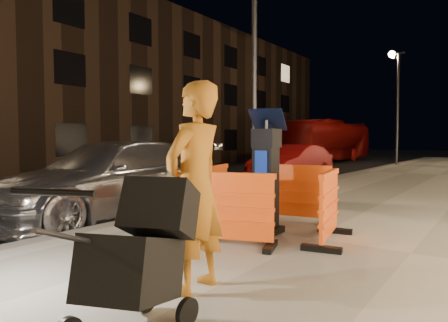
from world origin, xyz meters
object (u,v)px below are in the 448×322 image
Objects in this scene: barrier_back at (294,193)px; barrier_kerbside at (214,195)px; stroller at (133,260)px; car_silver at (112,216)px; parking_kiosk at (266,175)px; car_red at (292,182)px; barrier_front at (229,209)px; barrier_bldgside at (329,206)px; man at (195,186)px; bus_doubledecker at (327,162)px.

barrier_kerbside is (-0.95, -0.95, 0.00)m from barrier_back.
stroller reaches higher than barrier_kerbside.
parking_kiosk is at bearing 0.40° from car_silver.
car_red is at bearing 105.67° from barrier_back.
car_red is at bearing 1.74° from barrier_kerbside.
barrier_front is (0.00, -0.95, -0.37)m from parking_kiosk.
barrier_bldgside is at bearing -55.35° from barrier_back.
man is 1.77× the size of stroller.
barrier_front is 0.12× the size of bus_doubledecker.
barrier_kerbside is 0.12× the size of bus_doubledecker.
barrier_kerbside is 1.14× the size of stroller.
barrier_kerbside is 22.56m from bus_doubledecker.
barrier_kerbside is 2.83m from man.
barrier_bldgside is 0.65× the size of man.
man reaches higher than car_red.
bus_doubledecker reaches higher than barrier_bldgside.
car_red is (0.08, 7.84, 0.00)m from car_silver.
parking_kiosk is 22.86m from bus_doubledecker.
stroller is at bearing 165.75° from barrier_bldgside.
man reaches higher than bus_doubledecker.
car_silver is (-3.44, 0.93, -0.62)m from barrier_front.
stroller is (0.79, -2.28, 0.06)m from barrier_front.
bus_doubledecker is (-7.32, 22.58, -0.62)m from barrier_front.
car_red is 14.37m from bus_doubledecker.
parking_kiosk is at bearing -68.39° from bus_doubledecker.
barrier_bldgside is at bearing 26.65° from barrier_front.
barrier_front is at bearing -15.05° from car_silver.
man reaches higher than car_silver.
parking_kiosk is 8.57m from car_red.
barrier_front and barrier_back have the same top height.
barrier_front is 1.90m from barrier_back.
man is (3.94, -10.16, 1.08)m from car_red.
barrier_back is 7.67m from car_red.
man is at bearing -90.23° from barrier_back.
car_silver is at bearing 146.50° from barrier_front.
barrier_bldgside is 4.43m from car_silver.
barrier_kerbside is at bearing -70.94° from car_red.
barrier_back is at bearing -67.59° from bus_doubledecker.
barrier_bldgside reaches higher than car_silver.
barrier_bldgside is at bearing -13.35° from parking_kiosk.
barrier_front is 1.57m from man.
bus_doubledecker is 5.46× the size of man.
car_red is (-4.31, 7.82, -0.62)m from barrier_bldgside.
car_red is at bearing 17.48° from barrier_bldgside.
car_silver is (-4.39, -0.02, -0.62)m from barrier_bldgside.
man reaches higher than barrier_kerbside.
parking_kiosk is 1.40× the size of barrier_back.
barrier_bldgside is 2.41m from man.
barrier_front is at bearing -100.35° from barrier_back.
barrier_back reaches higher than car_red.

